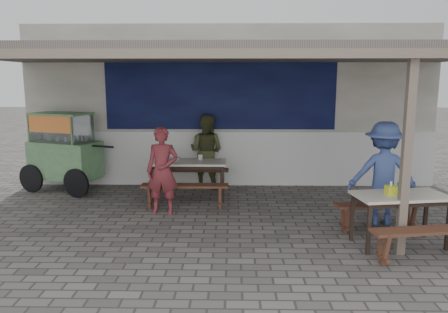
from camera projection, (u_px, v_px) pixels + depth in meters
name	position (u px, v px, depth m)	size (l,w,h in m)	color
ground	(228.00, 230.00, 6.87)	(60.00, 60.00, 0.00)	slate
back_wall	(230.00, 106.00, 10.09)	(9.00, 1.28, 3.50)	silver
warung_roof	(230.00, 56.00, 7.28)	(9.00, 4.21, 2.81)	#5E5451
table_left	(188.00, 165.00, 8.56)	(1.49, 0.68, 0.75)	beige
bench_left_street	(185.00, 190.00, 7.94)	(1.58, 0.29, 0.45)	brown
bench_left_wall	(191.00, 174.00, 9.30)	(1.58, 0.29, 0.45)	brown
table_right	(400.00, 200.00, 6.12)	(1.36, 0.84, 0.75)	beige
bench_right_street	(423.00, 238.00, 5.60)	(1.40, 0.49, 0.45)	brown
bench_right_wall	(378.00, 210.00, 6.76)	(1.40, 0.49, 0.45)	brown
vendor_cart	(64.00, 149.00, 9.14)	(2.11, 1.29, 1.65)	#6C9C68
patron_street_side	(163.00, 171.00, 7.57)	(0.56, 0.37, 1.54)	maroon
patron_wall_side	(206.00, 151.00, 9.44)	(0.78, 0.61, 1.60)	#464C29
patron_right_table	(383.00, 173.00, 7.03)	(1.08, 0.62, 1.68)	#3D5090
tissue_box	(391.00, 190.00, 6.07)	(0.13, 0.13, 0.13)	yellow
donation_box	(402.00, 187.00, 6.31)	(0.16, 0.10, 0.10)	#306D43
condiment_jar	(200.00, 157.00, 8.74)	(0.09, 0.09, 0.10)	beige
condiment_bowl	(175.00, 159.00, 8.65)	(0.22, 0.22, 0.05)	white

